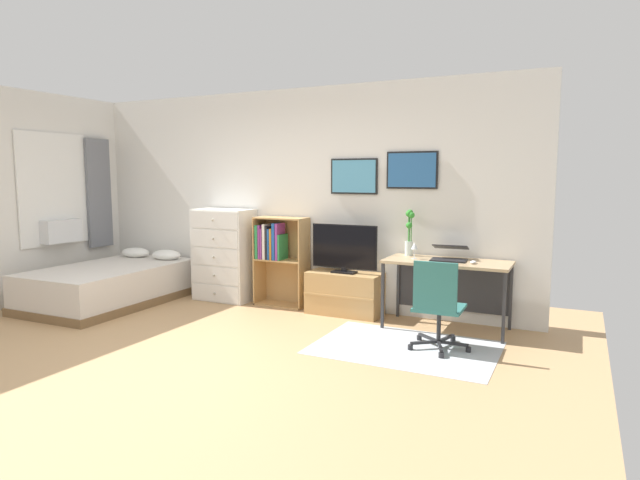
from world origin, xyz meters
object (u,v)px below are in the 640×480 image
at_px(computer_mouse, 473,262).
at_px(wine_glass, 415,246).
at_px(laptop, 449,254).
at_px(tv_stand, 345,293).
at_px(dresser, 224,255).
at_px(bed, 111,284).
at_px(office_chair, 437,303).
at_px(bookshelf, 277,252).
at_px(television, 344,249).
at_px(bamboo_vase, 409,232).
at_px(desk, 449,272).

relative_size(computer_mouse, wine_glass, 0.58).
bearing_deg(laptop, tv_stand, 173.57).
bearing_deg(computer_mouse, dresser, 177.08).
distance_m(bed, office_chair, 4.23).
bearing_deg(wine_glass, tv_stand, 171.54).
xyz_separation_m(bookshelf, office_chair, (2.26, -0.92, -0.21)).
bearing_deg(television, laptop, -0.40).
xyz_separation_m(laptop, bamboo_vase, (-0.48, 0.11, 0.20)).
height_order(television, computer_mouse, television).
height_order(dresser, bookshelf, dresser).
bearing_deg(desk, bamboo_vase, 168.52).
relative_size(dresser, bookshelf, 1.07).
distance_m(laptop, wine_glass, 0.38).
bearing_deg(dresser, desk, -0.10).
distance_m(dresser, desk, 2.94).
relative_size(bed, bookshelf, 1.85).
bearing_deg(bamboo_vase, laptop, -12.59).
xyz_separation_m(office_chair, wine_glass, (-0.44, 0.74, 0.42)).
height_order(bookshelf, desk, bookshelf).
relative_size(bamboo_vase, wine_glass, 2.87).
xyz_separation_m(tv_stand, bamboo_vase, (0.75, 0.08, 0.75)).
relative_size(dresser, office_chair, 1.39).
bearing_deg(tv_stand, computer_mouse, -6.81).
xyz_separation_m(dresser, bookshelf, (0.77, 0.07, 0.07)).
xyz_separation_m(desk, wine_glass, (-0.35, -0.11, 0.27)).
bearing_deg(bamboo_vase, bed, -166.33).
relative_size(television, bamboo_vase, 1.57).
bearing_deg(television, dresser, 179.76).
distance_m(bed, desk, 4.23).
height_order(tv_stand, bamboo_vase, bamboo_vase).
bearing_deg(tv_stand, television, -90.00).
relative_size(desk, wine_glass, 7.21).
distance_m(bookshelf, office_chair, 2.45).
xyz_separation_m(dresser, desk, (2.94, -0.01, 0.01)).
bearing_deg(bookshelf, bed, -156.19).
xyz_separation_m(office_chair, laptop, (-0.08, 0.83, 0.35)).
xyz_separation_m(desk, computer_mouse, (0.28, -0.16, 0.15)).
distance_m(dresser, computer_mouse, 3.23).
distance_m(desk, computer_mouse, 0.36).
height_order(office_chair, bamboo_vase, bamboo_vase).
height_order(computer_mouse, wine_glass, wine_glass).
bearing_deg(bookshelf, dresser, -175.11).
distance_m(bookshelf, wine_glass, 1.84).
bearing_deg(wine_glass, bookshelf, 174.36).
height_order(bookshelf, laptop, bookshelf).
bearing_deg(office_chair, tv_stand, 145.46).
distance_m(bed, computer_mouse, 4.50).
relative_size(dresser, television, 1.48).
relative_size(bed, bamboo_vase, 4.01).
relative_size(computer_mouse, bamboo_vase, 0.20).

